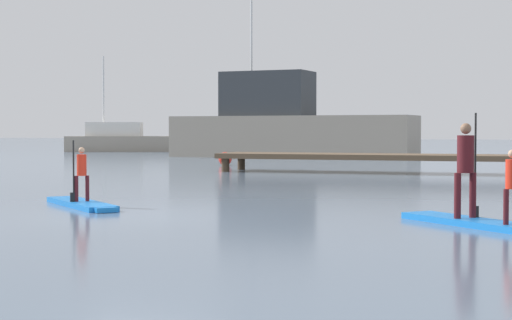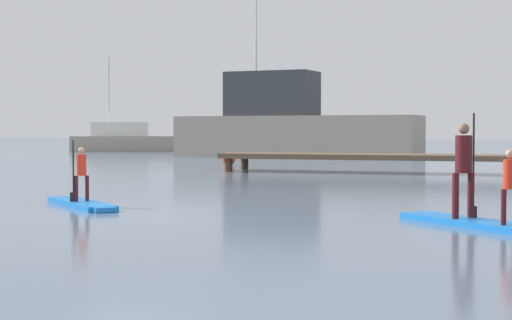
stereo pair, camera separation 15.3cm
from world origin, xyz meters
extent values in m
plane|color=slate|center=(0.00, 0.00, 0.00)|extent=(240.00, 240.00, 0.00)
cube|color=blue|center=(-1.88, 1.22, 0.05)|extent=(2.47, 2.31, 0.10)
cube|color=blue|center=(-0.81, 0.24, 0.05)|extent=(0.45, 0.46, 0.09)
cylinder|color=#4C1419|center=(-1.76, 1.25, 0.35)|extent=(0.08, 0.08, 0.50)
cylinder|color=#4C1419|center=(-1.90, 1.09, 0.35)|extent=(0.08, 0.08, 0.50)
cylinder|color=red|center=(-1.83, 1.17, 0.81)|extent=(0.26, 0.26, 0.41)
sphere|color=tan|center=(-1.83, 1.17, 1.09)|extent=(0.12, 0.12, 0.12)
cylinder|color=black|center=(-1.94, 1.05, 0.69)|extent=(0.03, 0.03, 1.19)
cube|color=black|center=(-1.94, 1.05, 0.19)|extent=(0.12, 0.12, 0.18)
cube|color=blue|center=(5.65, 0.23, 0.05)|extent=(2.52, 2.43, 0.10)
cylinder|color=#4C1419|center=(5.60, 0.49, 0.46)|extent=(0.11, 0.11, 0.71)
cylinder|color=#4C1419|center=(5.38, 0.26, 0.46)|extent=(0.11, 0.11, 0.71)
cylinder|color=#4C1419|center=(5.49, 0.37, 1.11)|extent=(0.37, 0.37, 0.59)
sphere|color=#8C664C|center=(5.49, 0.37, 1.51)|extent=(0.17, 0.17, 0.17)
cylinder|color=black|center=(5.63, 0.52, 0.93)|extent=(0.03, 0.03, 1.66)
cube|color=black|center=(5.63, 0.52, 0.19)|extent=(0.12, 0.12, 0.18)
cylinder|color=#4C1419|center=(6.14, -0.40, 0.36)|extent=(0.08, 0.08, 0.52)
cylinder|color=red|center=(6.22, -0.32, 0.84)|extent=(0.27, 0.27, 0.43)
sphere|color=tan|center=(6.22, -0.32, 1.14)|extent=(0.13, 0.13, 0.13)
cube|color=#9E9384|center=(-6.22, 30.36, 1.11)|extent=(13.38, 4.14, 2.22)
cube|color=#33383D|center=(-7.62, 30.47, 3.41)|extent=(4.90, 2.78, 2.38)
cylinder|color=silver|center=(-8.56, 30.54, 8.13)|extent=(0.12, 0.12, 7.07)
cube|color=#9E9384|center=(-20.37, 39.03, 0.52)|extent=(8.67, 5.15, 1.05)
cube|color=white|center=(-21.29, 38.70, 1.52)|extent=(4.10, 3.00, 0.95)
cylinder|color=silver|center=(-21.98, 38.45, 4.24)|extent=(0.12, 0.12, 4.50)
cube|color=brown|center=(2.07, 15.77, 0.56)|extent=(12.97, 2.26, 0.18)
cylinder|color=#473828|center=(-4.11, 14.94, 0.33)|extent=(0.28, 0.28, 0.65)
cylinder|color=#473828|center=(-4.11, 16.60, 0.33)|extent=(0.28, 0.28, 0.65)
sphere|color=red|center=(-5.99, 19.83, 0.28)|extent=(0.56, 0.56, 0.56)
camera|label=1|loc=(6.71, -13.40, 1.49)|focal=60.09mm
camera|label=2|loc=(6.86, -13.35, 1.49)|focal=60.09mm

